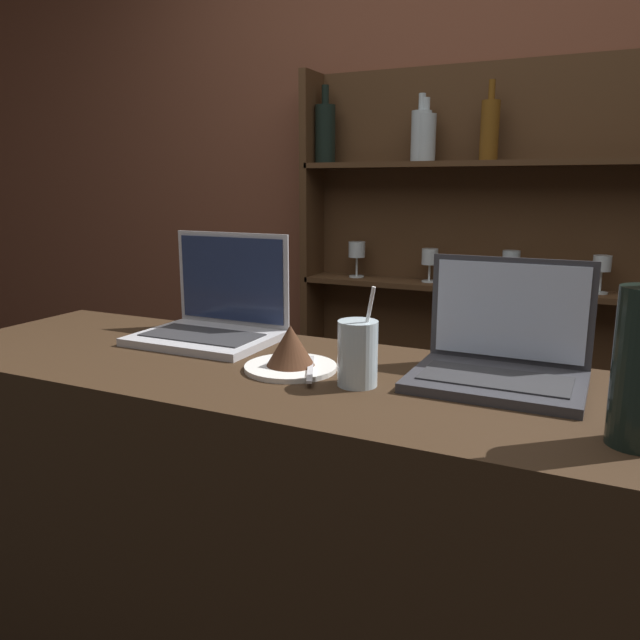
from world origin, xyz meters
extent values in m
cube|color=black|center=(0.00, 0.26, 0.49)|extent=(1.85, 0.53, 0.98)
cube|color=brown|center=(0.00, 1.61, 1.35)|extent=(7.00, 0.06, 2.70)
cube|color=#472D19|center=(-0.64, 1.49, 0.88)|extent=(0.03, 0.18, 1.76)
cube|color=#472D19|center=(0.14, 1.57, 0.88)|extent=(1.60, 0.02, 1.76)
cube|color=#472D19|center=(0.14, 1.49, 0.53)|extent=(1.56, 0.18, 0.02)
cube|color=#472D19|center=(0.14, 1.49, 0.97)|extent=(1.56, 0.18, 0.02)
cube|color=#472D19|center=(0.14, 1.49, 1.41)|extent=(1.56, 0.18, 0.02)
cylinder|color=silver|center=(-0.45, 1.49, 0.98)|extent=(0.06, 0.06, 0.01)
cylinder|color=silver|center=(-0.45, 1.49, 1.02)|extent=(0.01, 0.01, 0.07)
cylinder|color=silver|center=(-0.45, 1.49, 1.09)|extent=(0.07, 0.07, 0.06)
cylinder|color=silver|center=(-0.15, 1.49, 0.98)|extent=(0.05, 0.05, 0.01)
cylinder|color=silver|center=(-0.15, 1.49, 1.02)|extent=(0.01, 0.01, 0.06)
cylinder|color=silver|center=(-0.15, 1.49, 1.08)|extent=(0.06, 0.06, 0.06)
cylinder|color=silver|center=(0.14, 1.49, 0.98)|extent=(0.06, 0.06, 0.01)
cylinder|color=silver|center=(0.14, 1.49, 1.02)|extent=(0.01, 0.01, 0.07)
cylinder|color=silver|center=(0.14, 1.49, 1.08)|extent=(0.06, 0.06, 0.06)
cylinder|color=silver|center=(0.44, 1.49, 0.98)|extent=(0.05, 0.05, 0.01)
cylinder|color=silver|center=(0.44, 1.49, 1.02)|extent=(0.01, 0.01, 0.07)
cylinder|color=silver|center=(0.44, 1.49, 1.08)|extent=(0.06, 0.06, 0.05)
cylinder|color=#B2C1C6|center=(-0.19, 1.49, 1.51)|extent=(0.08, 0.08, 0.17)
cylinder|color=#B2C1C6|center=(-0.19, 1.49, 1.62)|extent=(0.03, 0.03, 0.06)
cylinder|color=black|center=(-0.59, 1.49, 1.53)|extent=(0.08, 0.08, 0.22)
cylinder|color=black|center=(-0.59, 1.49, 1.68)|extent=(0.03, 0.03, 0.07)
cylinder|color=brown|center=(0.04, 1.49, 1.52)|extent=(0.06, 0.06, 0.20)
cylinder|color=brown|center=(0.04, 1.49, 1.66)|extent=(0.02, 0.02, 0.07)
cylinder|color=#B2C1C6|center=(-0.20, 1.49, 1.51)|extent=(0.07, 0.07, 0.18)
cylinder|color=#B2C1C6|center=(-0.20, 1.49, 1.63)|extent=(0.03, 0.03, 0.06)
cube|color=#ADADB2|center=(-0.37, 0.37, 0.99)|extent=(0.32, 0.24, 0.02)
cube|color=#28282B|center=(-0.37, 0.36, 1.00)|extent=(0.27, 0.13, 0.00)
cube|color=#ADADB2|center=(-0.37, 0.49, 1.11)|extent=(0.32, 0.00, 0.23)
cube|color=#1E2847|center=(-0.37, 0.49, 1.11)|extent=(0.29, 0.01, 0.21)
cube|color=#333338|center=(0.30, 0.33, 0.99)|extent=(0.31, 0.23, 0.02)
cube|color=#28282B|center=(0.30, 0.32, 1.00)|extent=(0.26, 0.13, 0.00)
cube|color=#333338|center=(0.30, 0.44, 1.10)|extent=(0.31, 0.00, 0.21)
cube|color=silver|center=(0.30, 0.44, 1.10)|extent=(0.28, 0.01, 0.19)
cylinder|color=silver|center=(-0.08, 0.26, 0.99)|extent=(0.18, 0.18, 0.01)
cone|color=#422616|center=(-0.08, 0.26, 1.03)|extent=(0.10, 0.10, 0.08)
cube|color=#B7B7BC|center=(-0.03, 0.24, 0.99)|extent=(0.08, 0.16, 0.00)
cylinder|color=silver|center=(0.07, 0.23, 1.04)|extent=(0.07, 0.07, 0.12)
cylinder|color=white|center=(0.08, 0.23, 1.07)|extent=(0.04, 0.01, 0.18)
camera|label=1|loc=(0.48, -0.79, 1.34)|focal=35.00mm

